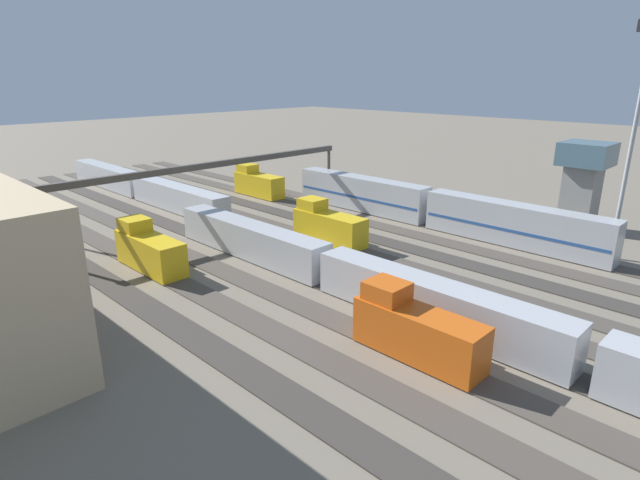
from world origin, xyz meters
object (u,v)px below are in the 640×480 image
train_on_track_5 (433,304)px  light_mast_0 (638,111)px  train_on_track_3 (328,225)px  train_on_track_6 (415,330)px  train_on_track_1 (258,183)px  signal_gantry (215,169)px  train_on_track_4 (140,186)px  control_tower (583,178)px  train_on_track_0 (429,207)px  train_on_track_7 (149,250)px

train_on_track_5 → light_mast_0: (-5.38, -28.45, 14.20)m
train_on_track_3 → train_on_track_6: 27.63m
train_on_track_3 → light_mast_0: bearing=-145.6°
train_on_track_1 → signal_gantry: bearing=123.6°
train_on_track_3 → train_on_track_4: size_ratio=0.21×
train_on_track_4 → train_on_track_3: bearing=-172.7°
train_on_track_3 → signal_gantry: (16.21, 5.00, 5.64)m
train_on_track_3 → control_tower: (-19.65, -28.31, 4.64)m
train_on_track_6 → train_on_track_1: same height
train_on_track_0 → train_on_track_6: 35.21m
train_on_track_1 → light_mast_0: light_mast_0 is taller
train_on_track_6 → signal_gantry: bearing=-14.2°
train_on_track_3 → train_on_track_7: (7.16, 20.00, 0.00)m
train_on_track_3 → signal_gantry: bearing=17.1°
train_on_track_1 → train_on_track_0: bearing=-170.8°
train_on_track_4 → train_on_track_1: bearing=-130.1°
control_tower → train_on_track_7: bearing=61.0°
train_on_track_0 → train_on_track_1: 31.36m
train_on_track_7 → light_mast_0: bearing=-131.5°
train_on_track_1 → control_tower: (-45.82, -18.31, 4.64)m
train_on_track_3 → train_on_track_0: (-4.79, -15.00, 0.44)m
train_on_track_0 → train_on_track_1: size_ratio=4.72×
train_on_track_4 → train_on_track_6: bearing=170.8°
train_on_track_6 → signal_gantry: 41.06m
train_on_track_7 → light_mast_0: size_ratio=0.40×
train_on_track_7 → train_on_track_1: 35.52m
train_on_track_4 → signal_gantry: (-22.58, 0.00, 5.78)m
light_mast_0 → train_on_track_0: bearing=8.9°
train_on_track_5 → control_tower: bearing=-87.2°
light_mast_0 → train_on_track_6: bearing=83.7°
light_mast_0 → signal_gantry: light_mast_0 is taller
train_on_track_7 → signal_gantry: size_ratio=0.22×
train_on_track_3 → train_on_track_5: 23.73m
control_tower → light_mast_0: bearing=126.3°
train_on_track_1 → light_mast_0: 55.55m
train_on_track_0 → train_on_track_3: bearing=72.3°
light_mast_0 → control_tower: bearing=-53.7°
train_on_track_4 → train_on_track_6: (-62.00, 10.00, 0.14)m
signal_gantry → light_mast_0: bearing=-151.5°
train_on_track_3 → train_on_track_7: bearing=70.3°
train_on_track_4 → train_on_track_6: train_on_track_6 is taller
train_on_track_1 → train_on_track_6: bearing=153.1°
train_on_track_4 → light_mast_0: 71.19m
train_on_track_0 → signal_gantry: 29.46m
train_on_track_5 → train_on_track_7: bearing=19.2°
train_on_track_0 → train_on_track_1: (30.96, 5.00, -0.44)m
train_on_track_4 → train_on_track_5: 60.52m
train_on_track_4 → train_on_track_1: 19.61m
train_on_track_6 → control_tower: (3.55, -43.31, 4.64)m
train_on_track_1 → train_on_track_5: bearing=157.2°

